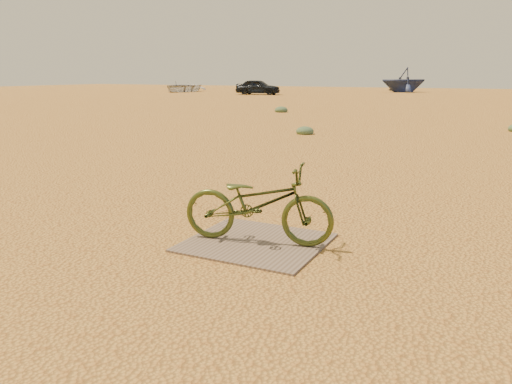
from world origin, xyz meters
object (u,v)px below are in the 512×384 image
at_px(plywood_board, 256,242).
at_px(bicycle, 258,203).
at_px(boat_near_left, 181,86).
at_px(boat_far_left, 404,80).
at_px(car, 258,87).

relative_size(plywood_board, bicycle, 0.88).
distance_m(boat_near_left, boat_far_left, 21.15).
bearing_deg(bicycle, car, 14.82).
distance_m(plywood_board, boat_near_left, 44.58).
height_order(car, boat_far_left, boat_far_left).
height_order(bicycle, car, car).
bearing_deg(car, bicycle, -161.22).
bearing_deg(bicycle, plywood_board, 86.57).
distance_m(bicycle, boat_far_left, 45.36).
height_order(plywood_board, car, car).
xyz_separation_m(boat_near_left, boat_far_left, (19.25, 8.73, 0.64)).
bearing_deg(bicycle, boat_near_left, 24.34).
xyz_separation_m(plywood_board, boat_far_left, (-6.91, 44.82, 1.14)).
bearing_deg(boat_near_left, bicycle, -54.78).
bearing_deg(plywood_board, bicycle, 8.19).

